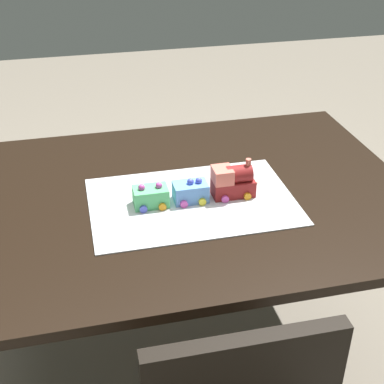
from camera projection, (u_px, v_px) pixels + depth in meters
The scene contains 6 objects.
ground_plane at pixel (185, 363), 2.04m from camera, with size 8.00×8.00×0.00m, color gray.
dining_table at pixel (183, 222), 1.71m from camera, with size 1.40×1.00×0.74m.
cake_board at pixel (192, 201), 1.61m from camera, with size 0.60×0.40×0.00m, color silver.
cake_locomotive at pixel (233, 181), 1.62m from camera, with size 0.14×0.08×0.12m.
cake_car_flatbed_sky_blue at pixel (191, 192), 1.60m from camera, with size 0.10×0.08×0.07m.
cake_car_hopper_mint_green at pixel (151, 196), 1.58m from camera, with size 0.10×0.08×0.07m.
Camera 1 is at (0.30, 1.39, 1.59)m, focal length 51.12 mm.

